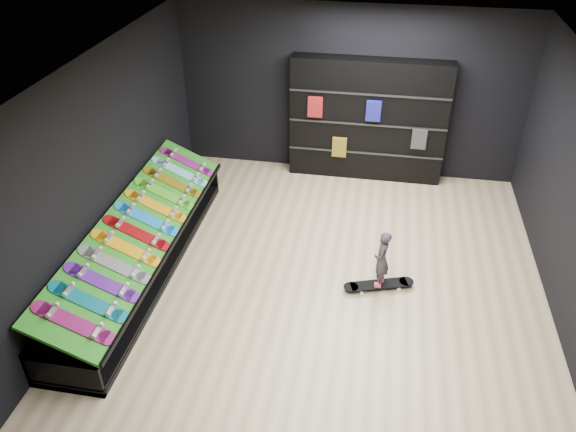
% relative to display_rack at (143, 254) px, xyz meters
% --- Properties ---
extents(floor, '(6.00, 7.00, 0.01)m').
position_rel_display_rack_xyz_m(floor, '(2.55, 0.00, -0.25)').
color(floor, tan).
rests_on(floor, ground).
extents(ceiling, '(6.00, 7.00, 0.01)m').
position_rel_display_rack_xyz_m(ceiling, '(2.55, 0.00, 2.75)').
color(ceiling, white).
rests_on(ceiling, ground).
extents(wall_back, '(6.00, 0.02, 3.00)m').
position_rel_display_rack_xyz_m(wall_back, '(2.55, 3.50, 1.25)').
color(wall_back, black).
rests_on(wall_back, ground).
extents(wall_left, '(0.02, 7.00, 3.00)m').
position_rel_display_rack_xyz_m(wall_left, '(-0.45, 0.00, 1.25)').
color(wall_left, black).
rests_on(wall_left, ground).
extents(display_rack, '(0.90, 4.50, 0.50)m').
position_rel_display_rack_xyz_m(display_rack, '(0.00, 0.00, 0.00)').
color(display_rack, black).
rests_on(display_rack, ground).
extents(turf_ramp, '(0.92, 4.50, 0.46)m').
position_rel_display_rack_xyz_m(turf_ramp, '(0.05, 0.00, 0.46)').
color(turf_ramp, '#1A6D11').
rests_on(turf_ramp, display_rack).
extents(back_shelving, '(2.70, 0.31, 2.16)m').
position_rel_display_rack_xyz_m(back_shelving, '(2.91, 3.32, 0.83)').
color(back_shelving, black).
rests_on(back_shelving, ground).
extents(floor_skateboard, '(1.00, 0.52, 0.09)m').
position_rel_display_rack_xyz_m(floor_skateboard, '(3.32, 0.13, -0.21)').
color(floor_skateboard, black).
rests_on(floor_skateboard, ground).
extents(child, '(0.16, 0.21, 0.50)m').
position_rel_display_rack_xyz_m(child, '(3.32, 0.13, 0.09)').
color(child, black).
rests_on(child, floor_skateboard).
extents(display_board_0, '(0.93, 0.22, 0.50)m').
position_rel_display_rack_xyz_m(display_board_0, '(0.06, -1.90, 0.49)').
color(display_board_0, '#E5198C').
rests_on(display_board_0, turf_ramp).
extents(display_board_1, '(0.93, 0.22, 0.50)m').
position_rel_display_rack_xyz_m(display_board_1, '(0.06, -1.55, 0.49)').
color(display_board_1, '#0C8C99').
rests_on(display_board_1, turf_ramp).
extents(display_board_2, '(0.93, 0.22, 0.50)m').
position_rel_display_rack_xyz_m(display_board_2, '(0.06, -1.21, 0.49)').
color(display_board_2, purple).
rests_on(display_board_2, turf_ramp).
extents(display_board_3, '(0.93, 0.22, 0.50)m').
position_rel_display_rack_xyz_m(display_board_3, '(0.06, -0.86, 0.49)').
color(display_board_3, black).
rests_on(display_board_3, turf_ramp).
extents(display_board_4, '(0.93, 0.22, 0.50)m').
position_rel_display_rack_xyz_m(display_board_4, '(0.06, -0.52, 0.49)').
color(display_board_4, yellow).
rests_on(display_board_4, turf_ramp).
extents(display_board_5, '(0.93, 0.22, 0.50)m').
position_rel_display_rack_xyz_m(display_board_5, '(0.06, -0.17, 0.49)').
color(display_board_5, red).
rests_on(display_board_5, turf_ramp).
extents(display_board_6, '(0.93, 0.22, 0.50)m').
position_rel_display_rack_xyz_m(display_board_6, '(0.06, 0.17, 0.49)').
color(display_board_6, blue).
rests_on(display_board_6, turf_ramp).
extents(display_board_7, '(0.93, 0.22, 0.50)m').
position_rel_display_rack_xyz_m(display_board_7, '(0.06, 0.52, 0.49)').
color(display_board_7, orange).
rests_on(display_board_7, turf_ramp).
extents(display_board_8, '(0.93, 0.22, 0.50)m').
position_rel_display_rack_xyz_m(display_board_8, '(0.06, 0.86, 0.49)').
color(display_board_8, green).
rests_on(display_board_8, turf_ramp).
extents(display_board_9, '(0.93, 0.22, 0.50)m').
position_rel_display_rack_xyz_m(display_board_9, '(0.06, 1.21, 0.49)').
color(display_board_9, yellow).
rests_on(display_board_9, turf_ramp).
extents(display_board_10, '(0.93, 0.22, 0.50)m').
position_rel_display_rack_xyz_m(display_board_10, '(0.06, 1.55, 0.49)').
color(display_board_10, '#0CB2E5').
rests_on(display_board_10, turf_ramp).
extents(display_board_11, '(0.93, 0.22, 0.50)m').
position_rel_display_rack_xyz_m(display_board_11, '(0.06, 1.90, 0.49)').
color(display_board_11, '#2626BF').
rests_on(display_board_11, turf_ramp).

